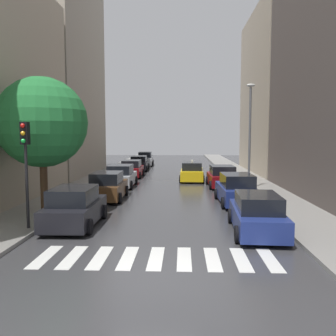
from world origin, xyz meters
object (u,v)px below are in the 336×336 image
(parked_car_left_second, at_px, (107,187))
(parked_car_right_nearest, at_px, (257,214))
(lamp_post_right, at_px, (250,129))
(parked_car_left_fourth, at_px, (132,169))
(traffic_light_left_corner, at_px, (25,151))
(taxi_midroad, at_px, (192,172))
(parked_car_right_third, at_px, (222,177))
(parked_car_left_nearest, at_px, (75,208))
(parked_car_right_second, at_px, (236,190))
(parked_car_left_third, at_px, (121,177))
(street_tree_left, at_px, (42,123))
(parked_car_left_fifth, at_px, (139,164))
(parked_car_left_sixth, at_px, (145,159))

(parked_car_left_second, height_order, parked_car_right_nearest, parked_car_left_second)
(parked_car_right_nearest, relative_size, lamp_post_right, 0.63)
(parked_car_left_fourth, height_order, lamp_post_right, lamp_post_right)
(parked_car_left_fourth, xyz_separation_m, lamp_post_right, (9.44, -7.74, 3.60))
(traffic_light_left_corner, bearing_deg, lamp_post_right, 45.51)
(parked_car_right_nearest, distance_m, taxi_midroad, 16.36)
(parked_car_right_third, height_order, traffic_light_left_corner, traffic_light_left_corner)
(parked_car_left_nearest, distance_m, parked_car_left_fourth, 17.95)
(lamp_post_right, bearing_deg, parked_car_left_fourth, 140.66)
(parked_car_right_nearest, relative_size, parked_car_right_second, 1.02)
(parked_car_left_third, bearing_deg, taxi_midroad, -56.05)
(parked_car_left_second, xyz_separation_m, parked_car_right_second, (7.67, -1.13, 0.02))
(parked_car_right_nearest, bearing_deg, parked_car_left_third, 34.31)
(parked_car_left_second, xyz_separation_m, lamp_post_right, (9.29, 3.84, 3.56))
(traffic_light_left_corner, distance_m, lamp_post_right, 15.73)
(parked_car_left_second, relative_size, parked_car_left_third, 1.00)
(parked_car_left_fourth, relative_size, parked_car_right_third, 0.99)
(taxi_midroad, relative_size, street_tree_left, 0.70)
(parked_car_left_fourth, bearing_deg, parked_car_left_fifth, 0.57)
(parked_car_left_second, relative_size, parked_car_left_fourth, 1.04)
(parked_car_left_nearest, relative_size, parked_car_right_nearest, 0.93)
(parked_car_left_fifth, relative_size, parked_car_right_third, 1.09)
(taxi_midroad, bearing_deg, parked_car_left_fourth, 67.63)
(parked_car_left_nearest, xyz_separation_m, parked_car_left_sixth, (-0.12, 30.61, 0.03))
(street_tree_left, distance_m, lamp_post_right, 14.10)
(street_tree_left, bearing_deg, parked_car_left_third, 77.57)
(parked_car_right_second, relative_size, taxi_midroad, 0.98)
(parked_car_left_nearest, height_order, parked_car_left_fourth, parked_car_left_nearest)
(parked_car_left_sixth, height_order, parked_car_right_third, parked_car_left_sixth)
(parked_car_right_third, bearing_deg, parked_car_left_third, 89.41)
(parked_car_left_nearest, bearing_deg, parked_car_right_second, -56.65)
(parked_car_left_third, xyz_separation_m, parked_car_left_fifth, (-0.14, 12.60, -0.02))
(taxi_midroad, bearing_deg, parked_car_left_second, 151.20)
(parked_car_left_third, distance_m, traffic_light_left_corner, 13.03)
(parked_car_left_second, distance_m, lamp_post_right, 10.66)
(parked_car_left_third, bearing_deg, parked_car_left_second, -179.12)
(parked_car_left_fourth, height_order, parked_car_right_second, parked_car_right_second)
(parked_car_left_third, relative_size, parked_car_left_fourth, 1.05)
(parked_car_left_sixth, xyz_separation_m, lamp_post_right, (9.49, -20.39, 3.52))
(parked_car_left_nearest, height_order, parked_car_left_third, parked_car_left_nearest)
(parked_car_left_fifth, xyz_separation_m, parked_car_right_second, (7.90, -19.05, 0.05))
(parked_car_left_third, xyz_separation_m, parked_car_left_sixth, (-0.11, 18.90, 0.04))
(parked_car_left_nearest, bearing_deg, parked_car_right_third, -33.70)
(traffic_light_left_corner, bearing_deg, taxi_midroad, 66.53)
(parked_car_left_fourth, relative_size, parked_car_left_sixth, 0.89)
(parked_car_right_second, bearing_deg, parked_car_left_second, 79.81)
(lamp_post_right, bearing_deg, parked_car_right_second, -108.09)
(parked_car_right_nearest, xyz_separation_m, traffic_light_left_corner, (-9.29, -0.19, 2.53))
(parked_car_left_fifth, xyz_separation_m, lamp_post_right, (9.52, -14.09, 3.59))
(parked_car_left_fourth, distance_m, parked_car_right_nearest, 20.27)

